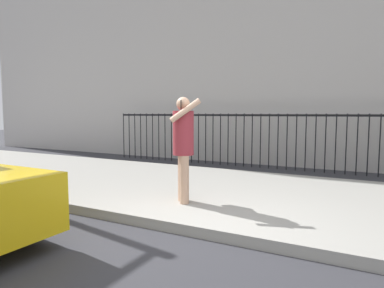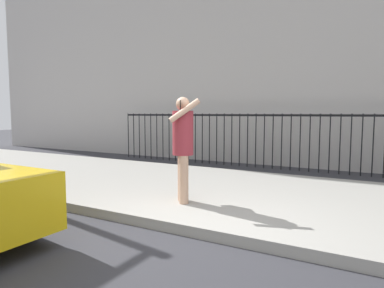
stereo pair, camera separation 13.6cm
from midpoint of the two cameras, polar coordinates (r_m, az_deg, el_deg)
name	(u,v)px [view 1 (the left image)]	position (r m, az deg, el deg)	size (l,w,h in m)	color
ground_plane	(193,238)	(4.53, -0.66, -15.55)	(60.00, 60.00, 0.00)	#333338
sidewalk	(248,196)	(6.44, 8.92, -8.61)	(28.00, 4.40, 0.15)	#9E9B93
iron_fence	(292,134)	(9.84, 16.12, 1.60)	(12.03, 0.04, 1.60)	black
pedestrian_on_phone	(183,141)	(5.49, -2.23, 0.44)	(0.66, 0.71, 1.72)	tan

